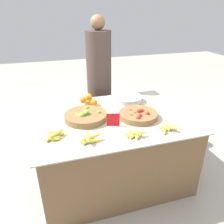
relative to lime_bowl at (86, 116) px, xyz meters
The scene contains 12 objects.
ground_plane 0.79m from the lime_bowl, ahead, with size 12.00×12.00×0.00m, color #ADA599.
market_table 0.46m from the lime_bowl, ahead, with size 1.47×1.10×0.72m.
lime_bowl is the anchor object (origin of this frame).
tomato_basket 0.50m from the lime_bowl, 12.96° to the right, with size 0.37×0.37×0.09m.
orange_pile 0.32m from the lime_bowl, 73.62° to the left, with size 0.19×0.15×0.13m.
metal_bowl 0.60m from the lime_bowl, 28.66° to the left, with size 0.32×0.32×0.06m.
price_sign 0.29m from the lime_bowl, 42.65° to the right, with size 0.11×0.03×0.12m.
banana_bunch_back_center 0.39m from the lime_bowl, 96.78° to the right, with size 0.19×0.16×0.06m.
banana_bunch_middle_right 0.76m from the lime_bowl, 31.62° to the right, with size 0.19×0.18×0.05m.
banana_bunch_front_right 0.40m from the lime_bowl, 140.96° to the right, with size 0.18×0.15×0.06m.
banana_bunch_front_left 0.53m from the lime_bowl, 52.21° to the right, with size 0.18×0.15×0.05m.
vendor_person 0.87m from the lime_bowl, 67.63° to the left, with size 0.31×0.31×1.60m.
Camera 1 is at (-0.55, -1.80, 1.67)m, focal length 35.00 mm.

